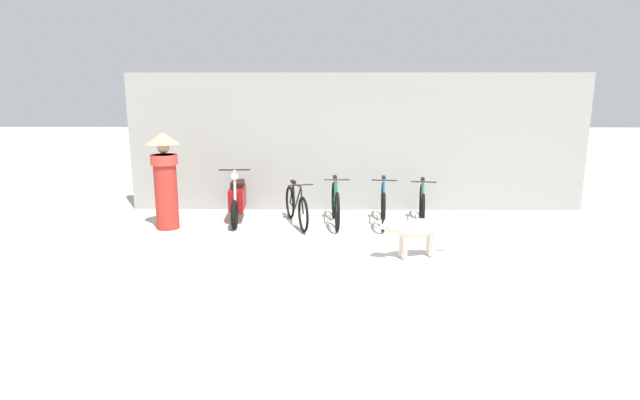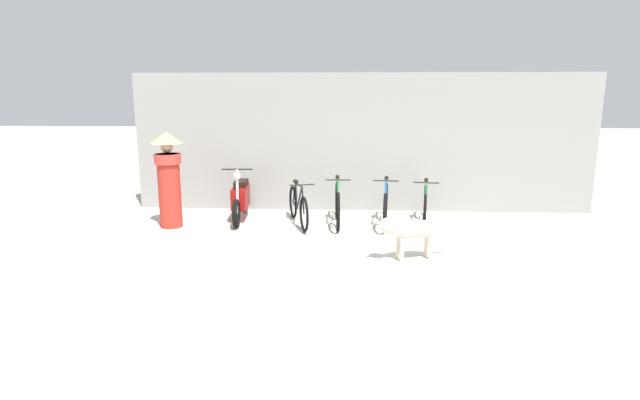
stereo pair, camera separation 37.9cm
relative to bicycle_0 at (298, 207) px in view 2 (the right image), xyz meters
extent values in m
plane|color=#B7B2A5|center=(1.21, -1.90, -0.35)|extent=(60.00, 60.00, 0.00)
cube|color=gray|center=(1.21, 1.34, 1.09)|extent=(9.61, 0.20, 2.88)
torus|color=black|center=(0.16, -0.51, -0.02)|extent=(0.24, 0.64, 0.65)
torus|color=black|center=(-0.15, 0.50, -0.02)|extent=(0.24, 0.64, 0.65)
cylinder|color=black|center=(0.04, -0.12, 0.19)|extent=(0.18, 0.51, 0.54)
cylinder|color=black|center=(-0.05, 0.18, 0.17)|extent=(0.07, 0.14, 0.49)
cylinder|color=black|center=(0.02, -0.07, 0.43)|extent=(0.21, 0.59, 0.06)
cylinder|color=black|center=(-0.10, 0.31, -0.05)|extent=(0.14, 0.39, 0.08)
cylinder|color=black|center=(-0.11, 0.37, 0.20)|extent=(0.12, 0.31, 0.45)
cylinder|color=black|center=(0.13, -0.43, 0.21)|extent=(0.08, 0.19, 0.48)
cube|color=black|center=(-0.07, 0.23, 0.45)|extent=(0.12, 0.19, 0.05)
cylinder|color=black|center=(0.11, -0.36, 0.49)|extent=(0.45, 0.16, 0.02)
torus|color=black|center=(0.77, -0.43, 0.01)|extent=(0.09, 0.72, 0.72)
torus|color=black|center=(0.72, 0.60, 0.01)|extent=(0.09, 0.72, 0.72)
cylinder|color=#1E7238|center=(0.75, -0.03, 0.24)|extent=(0.05, 0.51, 0.59)
cylinder|color=#1E7238|center=(0.74, 0.26, 0.23)|extent=(0.03, 0.13, 0.54)
cylinder|color=#1E7238|center=(0.75, 0.02, 0.51)|extent=(0.06, 0.59, 0.06)
cylinder|color=#1E7238|center=(0.73, 0.40, -0.02)|extent=(0.05, 0.39, 0.08)
cylinder|color=#1E7238|center=(0.73, 0.45, 0.25)|extent=(0.04, 0.31, 0.50)
cylinder|color=#1E7238|center=(0.77, -0.36, 0.27)|extent=(0.04, 0.18, 0.53)
cube|color=black|center=(0.73, 0.31, 0.53)|extent=(0.08, 0.18, 0.05)
cylinder|color=black|center=(0.76, -0.28, 0.57)|extent=(0.46, 0.05, 0.02)
torus|color=black|center=(1.61, -0.43, 0.01)|extent=(0.12, 0.71, 0.71)
torus|color=black|center=(1.71, 0.61, 0.01)|extent=(0.12, 0.71, 0.71)
cylinder|color=#1959A5|center=(1.65, -0.03, 0.24)|extent=(0.08, 0.52, 0.59)
cylinder|color=#1959A5|center=(1.68, 0.28, 0.22)|extent=(0.04, 0.13, 0.54)
cylinder|color=#1959A5|center=(1.65, 0.03, 0.51)|extent=(0.08, 0.60, 0.06)
cylinder|color=#1959A5|center=(1.69, 0.42, -0.02)|extent=(0.06, 0.40, 0.08)
cylinder|color=#1959A5|center=(1.69, 0.47, 0.25)|extent=(0.06, 0.31, 0.49)
cylinder|color=#1959A5|center=(1.62, -0.35, 0.27)|extent=(0.04, 0.19, 0.52)
cube|color=black|center=(1.68, 0.33, 0.52)|extent=(0.09, 0.19, 0.05)
cylinder|color=black|center=(1.63, -0.27, 0.56)|extent=(0.46, 0.07, 0.02)
torus|color=black|center=(2.35, -0.29, -0.01)|extent=(0.16, 0.67, 0.67)
torus|color=black|center=(2.50, 0.68, -0.01)|extent=(0.16, 0.67, 0.67)
cylinder|color=#1E7238|center=(2.40, 0.09, 0.21)|extent=(0.10, 0.49, 0.56)
cylinder|color=#1E7238|center=(2.45, 0.37, 0.19)|extent=(0.05, 0.13, 0.51)
cylinder|color=#1E7238|center=(2.41, 0.13, 0.46)|extent=(0.11, 0.57, 0.06)
cylinder|color=#1E7238|center=(2.47, 0.50, -0.04)|extent=(0.08, 0.37, 0.08)
cylinder|color=#1E7238|center=(2.47, 0.55, 0.21)|extent=(0.07, 0.30, 0.47)
cylinder|color=#1E7238|center=(2.36, -0.22, 0.23)|extent=(0.05, 0.18, 0.49)
cube|color=black|center=(2.45, 0.41, 0.47)|extent=(0.10, 0.19, 0.05)
cylinder|color=black|center=(2.37, -0.15, 0.51)|extent=(0.46, 0.09, 0.02)
torus|color=black|center=(-1.12, -0.33, -0.07)|extent=(0.14, 0.55, 0.55)
torus|color=black|center=(-1.23, 0.98, -0.07)|extent=(0.14, 0.55, 0.55)
cube|color=maroon|center=(-1.18, 0.32, 0.11)|extent=(0.35, 0.84, 0.41)
cube|color=black|center=(-1.19, 0.47, 0.36)|extent=(0.28, 0.54, 0.10)
cylinder|color=silver|center=(-1.14, -0.09, 0.41)|extent=(0.06, 0.15, 0.61)
cylinder|color=silver|center=(-1.13, -0.23, 0.02)|extent=(0.06, 0.23, 0.21)
cylinder|color=black|center=(-1.15, -0.04, 0.71)|extent=(0.58, 0.08, 0.03)
sphere|color=silver|center=(-1.14, -0.07, 0.59)|extent=(0.15, 0.15, 0.14)
ellipsoid|color=beige|center=(1.96, -1.94, 0.12)|extent=(0.80, 0.49, 0.29)
cylinder|color=beige|center=(1.76, -2.08, -0.17)|extent=(0.08, 0.08, 0.36)
cylinder|color=beige|center=(1.71, -1.93, -0.17)|extent=(0.08, 0.08, 0.36)
cylinder|color=beige|center=(2.20, -1.94, -0.17)|extent=(0.08, 0.08, 0.36)
cylinder|color=beige|center=(2.16, -1.79, -0.17)|extent=(0.08, 0.08, 0.36)
sphere|color=beige|center=(1.54, -2.06, 0.20)|extent=(0.30, 0.30, 0.24)
ellipsoid|color=beige|center=(1.44, -2.09, 0.18)|extent=(0.16, 0.13, 0.09)
cylinder|color=beige|center=(2.44, -1.79, 0.09)|extent=(0.32, 0.13, 0.16)
cylinder|color=#B72D23|center=(-2.37, -0.31, 0.34)|extent=(0.46, 0.46, 1.38)
cylinder|color=#D63C32|center=(-2.37, -0.31, 0.94)|extent=(0.54, 0.54, 0.18)
sphere|color=tan|center=(-2.37, -0.31, 1.16)|extent=(0.25, 0.25, 0.22)
cone|color=tan|center=(-2.37, -0.31, 1.32)|extent=(0.66, 0.66, 0.21)
camera|label=1|loc=(0.59, -9.23, 2.11)|focal=28.00mm
camera|label=2|loc=(0.97, -9.21, 2.11)|focal=28.00mm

